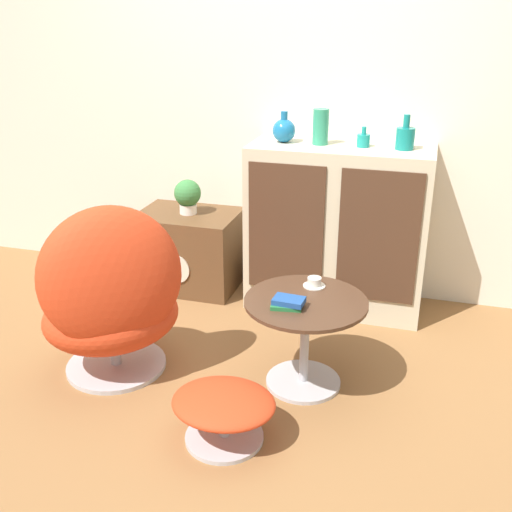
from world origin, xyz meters
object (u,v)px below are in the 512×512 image
object	(u,v)px
vase_inner_right	(363,140)
vase_leftmost	(284,130)
sideboard	(337,228)
book_stack	(288,303)
egg_chair	(112,298)
vase_inner_left	(321,127)
vase_rightmost	(405,137)
tv_console	(189,250)
ottoman	(224,408)
coffee_table	(305,329)
potted_plant	(188,195)
teacup	(314,283)

from	to	relation	value
vase_inner_right	vase_leftmost	bearing A→B (deg)	180.00
sideboard	vase_leftmost	world-z (taller)	vase_leftmost
book_stack	egg_chair	bearing A→B (deg)	-174.32
vase_inner_left	vase_rightmost	distance (m)	0.48
tv_console	egg_chair	distance (m)	1.13
sideboard	ottoman	distance (m)	1.50
egg_chair	book_stack	xyz separation A→B (m)	(0.87, 0.09, 0.06)
ottoman	vase_inner_right	world-z (taller)	vase_inner_right
ottoman	coffee_table	size ratio (longest dim) A/B	0.77
vase_inner_left	potted_plant	world-z (taller)	vase_inner_left
vase_inner_right	potted_plant	size ratio (longest dim) A/B	0.52
teacup	sideboard	bearing A→B (deg)	90.90
vase_leftmost	vase_rightmost	distance (m)	0.70
egg_chair	vase_inner_left	size ratio (longest dim) A/B	4.59
vase_inner_left	sideboard	bearing A→B (deg)	-1.72
vase_rightmost	book_stack	distance (m)	1.26
sideboard	book_stack	xyz separation A→B (m)	(-0.06, -1.03, -0.02)
book_stack	sideboard	bearing A→B (deg)	86.56
coffee_table	vase_inner_left	distance (m)	1.24
ottoman	coffee_table	bearing A→B (deg)	64.77
coffee_table	teacup	distance (m)	0.24
vase_inner_left	vase_rightmost	bearing A→B (deg)	0.00
vase_leftmost	vase_inner_right	distance (m)	0.47
sideboard	ottoman	size ratio (longest dim) A/B	2.35
ottoman	teacup	distance (m)	0.79
coffee_table	potted_plant	size ratio (longest dim) A/B	2.64
teacup	potted_plant	bearing A→B (deg)	142.15
teacup	vase_inner_right	bearing A→B (deg)	81.92
coffee_table	vase_leftmost	distance (m)	1.26
vase_leftmost	book_stack	size ratio (longest dim) A/B	1.13
vase_inner_left	coffee_table	bearing A→B (deg)	-81.89
coffee_table	teacup	world-z (taller)	teacup
ottoman	potted_plant	size ratio (longest dim) A/B	2.02
vase_inner_left	potted_plant	distance (m)	0.98
vase_inner_left	potted_plant	size ratio (longest dim) A/B	0.91
ottoman	tv_console	bearing A→B (deg)	117.36
sideboard	vase_rightmost	distance (m)	0.67
sideboard	vase_inner_right	distance (m)	0.56
tv_console	vase_inner_left	bearing A→B (deg)	0.24
sideboard	egg_chair	world-z (taller)	sideboard
potted_plant	book_stack	world-z (taller)	potted_plant
coffee_table	vase_rightmost	bearing A→B (deg)	69.62
vase_inner_left	vase_inner_right	bearing A→B (deg)	0.00
teacup	vase_rightmost	bearing A→B (deg)	66.23
coffee_table	vase_leftmost	size ratio (longest dim) A/B	3.27
vase_inner_left	ottoman	bearing A→B (deg)	-94.28
ottoman	vase_inner_right	distance (m)	1.74
sideboard	coffee_table	size ratio (longest dim) A/B	1.80
coffee_table	book_stack	distance (m)	0.21
vase_inner_right	potted_plant	distance (m)	1.18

